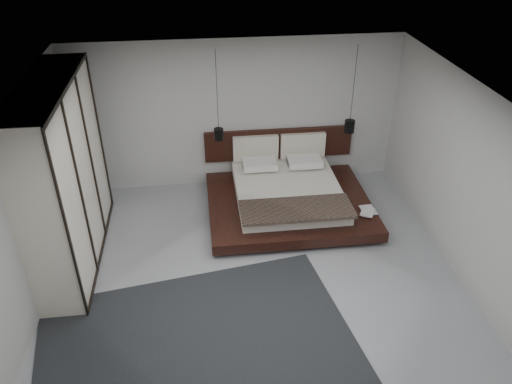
{
  "coord_description": "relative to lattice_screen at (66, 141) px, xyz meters",
  "views": [
    {
      "loc": [
        -0.7,
        -5.51,
        5.0
      ],
      "look_at": [
        0.14,
        1.2,
        0.82
      ],
      "focal_mm": 35.0,
      "sensor_mm": 36.0,
      "label": 1
    }
  ],
  "objects": [
    {
      "name": "wall_left",
      "position": [
        -0.05,
        -2.45,
        0.1
      ],
      "size": [
        0.0,
        6.0,
        6.0
      ],
      "primitive_type": "plane",
      "rotation": [
        1.57,
        0.0,
        1.57
      ],
      "color": "#B3B3B0",
      "rests_on": "floor"
    },
    {
      "name": "wall_right",
      "position": [
        5.95,
        -2.45,
        0.1
      ],
      "size": [
        0.0,
        6.0,
        6.0
      ],
      "primitive_type": "plane",
      "rotation": [
        1.57,
        0.0,
        -1.57
      ],
      "color": "#B3B3B0",
      "rests_on": "floor"
    },
    {
      "name": "floor",
      "position": [
        2.95,
        -2.45,
        -1.3
      ],
      "size": [
        6.0,
        6.0,
        0.0
      ],
      "primitive_type": "plane",
      "color": "#9A9CA2",
      "rests_on": "ground"
    },
    {
      "name": "pendant_left",
      "position": [
        2.58,
        -0.09,
        0.04
      ],
      "size": [
        0.16,
        0.16,
        1.57
      ],
      "color": "black",
      "rests_on": "ceiling"
    },
    {
      "name": "bed",
      "position": [
        3.74,
        -0.54,
        -1.01
      ],
      "size": [
        2.83,
        2.41,
        1.08
      ],
      "color": "black",
      "rests_on": "floor"
    },
    {
      "name": "book_upper",
      "position": [
        4.88,
        -1.23,
        -1.0
      ],
      "size": [
        0.33,
        0.36,
        0.02
      ],
      "primitive_type": "imported",
      "rotation": [
        0.0,
        0.0,
        -0.52
      ],
      "color": "#99724C",
      "rests_on": "book_lower"
    },
    {
      "name": "lattice_screen",
      "position": [
        0.0,
        0.0,
        0.0
      ],
      "size": [
        0.05,
        0.9,
        2.6
      ],
      "primitive_type": "cube",
      "color": "black",
      "rests_on": "floor"
    },
    {
      "name": "wall_back",
      "position": [
        2.95,
        0.55,
        0.1
      ],
      "size": [
        6.0,
        0.0,
        6.0
      ],
      "primitive_type": "plane",
      "rotation": [
        1.57,
        0.0,
        0.0
      ],
      "color": "#B3B3B0",
      "rests_on": "floor"
    },
    {
      "name": "ceiling",
      "position": [
        2.95,
        -2.45,
        1.5
      ],
      "size": [
        6.0,
        6.0,
        0.0
      ],
      "primitive_type": "plane",
      "rotation": [
        3.14,
        0.0,
        0.0
      ],
      "color": "white",
      "rests_on": "wall_back"
    },
    {
      "name": "pendant_right",
      "position": [
        4.9,
        -0.09,
        0.05
      ],
      "size": [
        0.18,
        0.18,
        1.56
      ],
      "color": "black",
      "rests_on": "ceiling"
    },
    {
      "name": "rug",
      "position": [
        2.07,
        -3.61,
        -1.29
      ],
      "size": [
        4.35,
        3.41,
        0.02
      ],
      "primitive_type": "cube",
      "rotation": [
        0.0,
        0.0,
        0.16
      ],
      "color": "black",
      "rests_on": "floor"
    },
    {
      "name": "wardrobe",
      "position": [
        0.25,
        -1.42,
        0.1
      ],
      "size": [
        0.67,
        2.85,
        2.8
      ],
      "color": "silver",
      "rests_on": "floor"
    },
    {
      "name": "book_lower",
      "position": [
        4.9,
        -1.2,
        -1.02
      ],
      "size": [
        0.25,
        0.33,
        0.03
      ],
      "primitive_type": "imported",
      "rotation": [
        0.0,
        0.0,
        0.06
      ],
      "color": "#99724C",
      "rests_on": "bed"
    }
  ]
}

